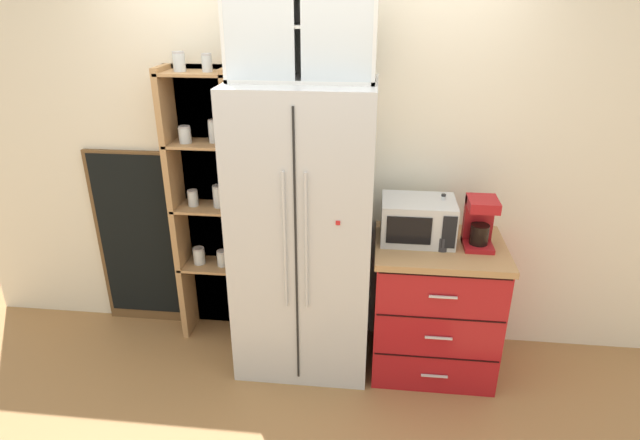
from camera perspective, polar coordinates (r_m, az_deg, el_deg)
ground_plane at (r=3.68m, az=-1.66°, el=-14.75°), size 10.57×10.57×0.00m
wall_back_cream at (r=3.43m, az=-0.98°, el=6.56°), size 4.89×0.10×2.55m
refrigerator at (r=3.22m, az=-1.77°, el=-1.42°), size 0.83×0.66×1.84m
pantry_shelf_column at (r=3.57m, az=-12.08°, el=1.80°), size 0.49×0.28×1.97m
counter_cabinet at (r=3.45m, az=12.41°, el=-9.14°), size 0.79×0.64×0.88m
microwave at (r=3.22m, az=10.67°, el=-0.00°), size 0.44×0.33×0.26m
coffee_maker at (r=3.22m, az=17.11°, el=-0.17°), size 0.17×0.20×0.31m
mug_cream at (r=3.21m, az=13.22°, el=-1.99°), size 0.11×0.08×0.09m
mug_charcoal at (r=3.15m, az=13.33°, el=-2.46°), size 0.12×0.08×0.09m
bottle_clear at (r=3.26m, az=13.16°, el=0.09°), size 0.07×0.07×0.29m
bottle_cobalt at (r=3.15m, az=13.35°, el=-1.27°), size 0.06×0.06×0.24m
upper_cabinet at (r=2.96m, az=-1.95°, el=20.54°), size 0.80×0.32×0.57m
chalkboard_menu at (r=3.93m, az=-19.34°, el=-2.05°), size 0.60×0.04×1.32m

